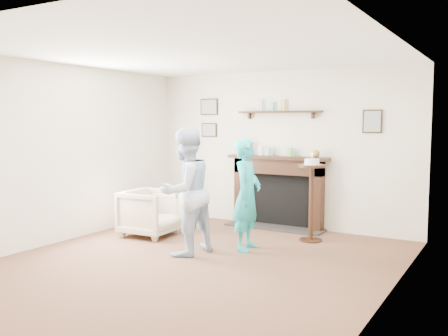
{
  "coord_description": "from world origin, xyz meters",
  "views": [
    {
      "loc": [
        3.26,
        -4.88,
        1.7
      ],
      "look_at": [
        -0.12,
        0.9,
        1.07
      ],
      "focal_mm": 40.0,
      "sensor_mm": 36.0,
      "label": 1
    }
  ],
  "objects_px": {
    "man": "(186,254)",
    "woman": "(247,249)",
    "pedestal_table": "(312,187)",
    "armchair": "(151,236)"
  },
  "relations": [
    {
      "from": "pedestal_table",
      "to": "man",
      "type": "bearing_deg",
      "value": -127.34
    },
    {
      "from": "woman",
      "to": "pedestal_table",
      "type": "distance_m",
      "value": 1.3
    },
    {
      "from": "pedestal_table",
      "to": "armchair",
      "type": "bearing_deg",
      "value": -157.68
    },
    {
      "from": "woman",
      "to": "armchair",
      "type": "bearing_deg",
      "value": 82.38
    },
    {
      "from": "woman",
      "to": "pedestal_table",
      "type": "height_order",
      "value": "pedestal_table"
    },
    {
      "from": "armchair",
      "to": "woman",
      "type": "xyz_separation_m",
      "value": [
        1.61,
        0.01,
        0.0
      ]
    },
    {
      "from": "man",
      "to": "woman",
      "type": "bearing_deg",
      "value": 148.61
    },
    {
      "from": "pedestal_table",
      "to": "woman",
      "type": "bearing_deg",
      "value": -122.56
    },
    {
      "from": "man",
      "to": "woman",
      "type": "relative_size",
      "value": 1.1
    },
    {
      "from": "man",
      "to": "pedestal_table",
      "type": "height_order",
      "value": "pedestal_table"
    }
  ]
}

